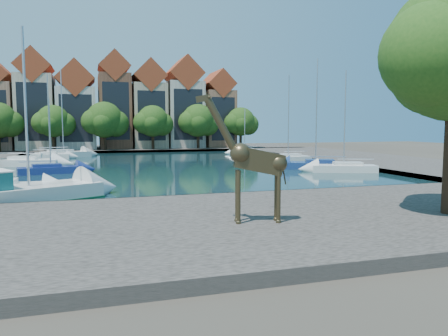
{
  "coord_description": "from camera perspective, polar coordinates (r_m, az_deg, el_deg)",
  "views": [
    {
      "loc": [
        -8.43,
        -25.0,
        4.57
      ],
      "look_at": [
        -1.35,
        -2.0,
        2.21
      ],
      "focal_mm": 35.0,
      "sensor_mm": 36.0,
      "label": 1
    }
  ],
  "objects": [
    {
      "name": "sailboat_right_c",
      "position": [
        54.58,
        8.36,
        1.39
      ],
      "size": [
        5.64,
        2.11,
        10.6
      ],
      "color": "silver",
      "rests_on": "water_basin"
    },
    {
      "name": "far_tree_mid_west",
      "position": [
        75.54,
        -15.27,
        5.94
      ],
      "size": [
        7.8,
        6.0,
        8.0
      ],
      "color": "#332114",
      "rests_on": "far_quay"
    },
    {
      "name": "sailboat_right_d",
      "position": [
        69.19,
        2.71,
        2.26
      ],
      "size": [
        4.93,
        2.08,
        7.05
      ],
      "color": "silver",
      "rests_on": "water_basin"
    },
    {
      "name": "townhouse_center",
      "position": [
        81.2,
        -14.11,
        8.1
      ],
      "size": [
        5.44,
        9.18,
        16.93
      ],
      "color": "brown",
      "rests_on": "far_quay"
    },
    {
      "name": "far_quay",
      "position": [
        81.55,
        -11.17,
        2.44
      ],
      "size": [
        60.0,
        16.0,
        0.5
      ],
      "primitive_type": "cube",
      "color": "#544D48",
      "rests_on": "ground"
    },
    {
      "name": "near_quay",
      "position": [
        20.34,
        7.86,
        -6.72
      ],
      "size": [
        50.0,
        14.0,
        0.5
      ],
      "primitive_type": "cube",
      "color": "#544D48",
      "rests_on": "ground"
    },
    {
      "name": "townhouse_east_inner",
      "position": [
        81.72,
        -9.86,
        7.72
      ],
      "size": [
        5.94,
        9.18,
        15.79
      ],
      "color": "tan",
      "rests_on": "far_quay"
    },
    {
      "name": "townhouse_east_end",
      "position": [
        84.35,
        -0.99,
        7.31
      ],
      "size": [
        5.44,
        9.18,
        14.43
      ],
      "color": "#895B42",
      "rests_on": "far_quay"
    },
    {
      "name": "townhouse_west_mid",
      "position": [
        81.52,
        -23.35,
        7.71
      ],
      "size": [
        5.94,
        9.18,
        16.79
      ],
      "color": "#BEAD92",
      "rests_on": "far_quay"
    },
    {
      "name": "sailboat_left_e",
      "position": [
        65.36,
        -20.23,
        1.84
      ],
      "size": [
        7.54,
        5.24,
        12.13
      ],
      "color": "silver",
      "rests_on": "water_basin"
    },
    {
      "name": "water_basin",
      "position": [
        49.92,
        -7.32,
        0.34
      ],
      "size": [
        38.0,
        50.0,
        0.08
      ],
      "primitive_type": "cube",
      "color": "black",
      "rests_on": "ground"
    },
    {
      "name": "sailboat_left_c",
      "position": [
        52.96,
        -24.19,
        0.88
      ],
      "size": [
        7.22,
        4.13,
        11.13
      ],
      "color": "white",
      "rests_on": "water_basin"
    },
    {
      "name": "townhouse_east_mid",
      "position": [
        82.81,
        -5.36,
        8.01
      ],
      "size": [
        6.43,
        9.18,
        16.65
      ],
      "color": "beige",
      "rests_on": "far_quay"
    },
    {
      "name": "sailboat_left_d",
      "position": [
        63.66,
        -21.66,
        1.6
      ],
      "size": [
        5.2,
        2.43,
        8.07
      ],
      "color": "silver",
      "rests_on": "water_basin"
    },
    {
      "name": "far_tree_west",
      "position": [
        75.69,
        -21.37,
        5.59
      ],
      "size": [
        6.76,
        5.2,
        7.36
      ],
      "color": "#332114",
      "rests_on": "far_quay"
    },
    {
      "name": "far_tree_east",
      "position": [
        77.74,
        -3.34,
        6.07
      ],
      "size": [
        7.54,
        5.8,
        7.84
      ],
      "color": "#332114",
      "rests_on": "far_quay"
    },
    {
      "name": "sailboat_right_a",
      "position": [
        43.75,
        15.36,
        0.18
      ],
      "size": [
        6.45,
        4.17,
        9.69
      ],
      "color": "silver",
      "rests_on": "water_basin"
    },
    {
      "name": "giraffe_statue",
      "position": [
        18.21,
        3.72,
        1.01
      ],
      "size": [
        3.72,
        1.1,
        5.33
      ],
      "color": "#3C321E",
      "rests_on": "near_quay"
    },
    {
      "name": "right_quay",
      "position": [
        59.47,
        17.15,
        1.17
      ],
      "size": [
        14.0,
        52.0,
        0.5
      ],
      "primitive_type": "cube",
      "color": "#544D48",
      "rests_on": "ground"
    },
    {
      "name": "ground",
      "position": [
        26.77,
        1.51,
        -4.24
      ],
      "size": [
        160.0,
        160.0,
        0.0
      ],
      "primitive_type": "plane",
      "color": "#38332B",
      "rests_on": "ground"
    },
    {
      "name": "far_tree_far_east",
      "position": [
        80.02,
        2.26,
        5.94
      ],
      "size": [
        6.76,
        5.2,
        7.36
      ],
      "color": "#332114",
      "rests_on": "far_quay"
    },
    {
      "name": "sailboat_right_b",
      "position": [
        46.2,
        11.87,
        0.57
      ],
      "size": [
        6.91,
        4.73,
        11.25
      ],
      "color": "navy",
      "rests_on": "water_basin"
    },
    {
      "name": "townhouse_west_inner",
      "position": [
        81.06,
        -18.72,
        7.26
      ],
      "size": [
        6.43,
        9.18,
        15.15
      ],
      "color": "beige",
      "rests_on": "far_quay"
    },
    {
      "name": "far_tree_mid_east",
      "position": [
        76.22,
        -9.23,
        5.94
      ],
      "size": [
        7.02,
        5.4,
        7.52
      ],
      "color": "#332114",
      "rests_on": "far_quay"
    },
    {
      "name": "sailboat_left_b",
      "position": [
        44.02,
        -21.69,
        -0.02
      ],
      "size": [
        6.05,
        3.1,
        9.16
      ],
      "color": "navy",
      "rests_on": "water_basin"
    },
    {
      "name": "motorsailer",
      "position": [
        27.53,
        -27.19,
        -2.8
      ],
      "size": [
        10.66,
        7.47,
        10.09
      ],
      "color": "silver",
      "rests_on": "water_basin"
    }
  ]
}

